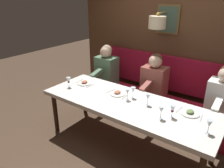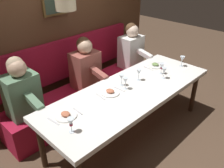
{
  "view_description": "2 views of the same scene",
  "coord_description": "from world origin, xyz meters",
  "px_view_note": "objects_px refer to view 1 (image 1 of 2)",
  "views": [
    {
      "loc": [
        -2.28,
        -1.41,
        2.15
      ],
      "look_at": [
        0.05,
        0.29,
        0.92
      ],
      "focal_mm": 34.5,
      "sensor_mm": 36.0,
      "label": 1
    },
    {
      "loc": [
        -1.66,
        2.04,
        2.28
      ],
      "look_at": [
        0.05,
        0.29,
        0.92
      ],
      "focal_mm": 37.83,
      "sensor_mm": 36.0,
      "label": 2
    }
  ],
  "objects_px": {
    "dining_table": "(127,106)",
    "wine_glass_5": "(127,92)",
    "wine_glass_0": "(173,109)",
    "wine_glass_3": "(161,110)",
    "diner_nearest": "(223,94)",
    "wine_glass_2": "(209,124)",
    "wine_glass_1": "(69,80)",
    "diner_near": "(154,78)",
    "diner_middle": "(106,67)",
    "wine_glass_4": "(133,90)",
    "wine_glass_6": "(148,97)"
  },
  "relations": [
    {
      "from": "wine_glass_3",
      "to": "wine_glass_6",
      "type": "distance_m",
      "value": 0.36
    },
    {
      "from": "diner_nearest",
      "to": "wine_glass_5",
      "type": "xyz_separation_m",
      "value": [
        -0.82,
        1.09,
        0.04
      ]
    },
    {
      "from": "dining_table",
      "to": "wine_glass_5",
      "type": "relative_size",
      "value": 15.29
    },
    {
      "from": "wine_glass_0",
      "to": "wine_glass_6",
      "type": "height_order",
      "value": "same"
    },
    {
      "from": "wine_glass_1",
      "to": "wine_glass_2",
      "type": "relative_size",
      "value": 1.0
    },
    {
      "from": "wine_glass_1",
      "to": "wine_glass_4",
      "type": "bearing_deg",
      "value": -74.9
    },
    {
      "from": "wine_glass_4",
      "to": "wine_glass_2",
      "type": "bearing_deg",
      "value": -103.08
    },
    {
      "from": "diner_near",
      "to": "wine_glass_6",
      "type": "height_order",
      "value": "diner_near"
    },
    {
      "from": "wine_glass_6",
      "to": "wine_glass_1",
      "type": "bearing_deg",
      "value": 99.14
    },
    {
      "from": "diner_middle",
      "to": "wine_glass_0",
      "type": "xyz_separation_m",
      "value": [
        -0.9,
        -1.7,
        0.04
      ]
    },
    {
      "from": "wine_glass_1",
      "to": "diner_near",
      "type": "bearing_deg",
      "value": -45.56
    },
    {
      "from": "diner_nearest",
      "to": "wine_glass_4",
      "type": "xyz_separation_m",
      "value": [
        -0.72,
        1.05,
        0.04
      ]
    },
    {
      "from": "dining_table",
      "to": "diner_middle",
      "type": "relative_size",
      "value": 3.17
    },
    {
      "from": "diner_middle",
      "to": "wine_glass_6",
      "type": "relative_size",
      "value": 4.82
    },
    {
      "from": "wine_glass_2",
      "to": "wine_glass_4",
      "type": "relative_size",
      "value": 1.0
    },
    {
      "from": "diner_nearest",
      "to": "diner_middle",
      "type": "distance_m",
      "value": 2.09
    },
    {
      "from": "diner_near",
      "to": "dining_table",
      "type": "bearing_deg",
      "value": -179.21
    },
    {
      "from": "wine_glass_6",
      "to": "wine_glass_2",
      "type": "bearing_deg",
      "value": -102.79
    },
    {
      "from": "diner_nearest",
      "to": "wine_glass_2",
      "type": "bearing_deg",
      "value": -177.13
    },
    {
      "from": "wine_glass_5",
      "to": "wine_glass_3",
      "type": "bearing_deg",
      "value": -107.32
    },
    {
      "from": "diner_middle",
      "to": "wine_glass_0",
      "type": "bearing_deg",
      "value": -117.86
    },
    {
      "from": "wine_glass_2",
      "to": "wine_glass_5",
      "type": "height_order",
      "value": "same"
    },
    {
      "from": "diner_nearest",
      "to": "diner_near",
      "type": "height_order",
      "value": "same"
    },
    {
      "from": "wine_glass_0",
      "to": "wine_glass_5",
      "type": "bearing_deg",
      "value": 83.42
    },
    {
      "from": "diner_middle",
      "to": "wine_glass_4",
      "type": "xyz_separation_m",
      "value": [
        -0.72,
        -1.04,
        0.04
      ]
    },
    {
      "from": "diner_near",
      "to": "wine_glass_5",
      "type": "distance_m",
      "value": 0.82
    },
    {
      "from": "wine_glass_0",
      "to": "wine_glass_1",
      "type": "relative_size",
      "value": 1.0
    },
    {
      "from": "wine_glass_2",
      "to": "dining_table",
      "type": "bearing_deg",
      "value": 85.05
    },
    {
      "from": "wine_glass_1",
      "to": "wine_glass_6",
      "type": "xyz_separation_m",
      "value": [
        0.21,
        -1.3,
        0.0
      ]
    },
    {
      "from": "diner_middle",
      "to": "wine_glass_2",
      "type": "relative_size",
      "value": 4.82
    },
    {
      "from": "diner_nearest",
      "to": "wine_glass_2",
      "type": "height_order",
      "value": "diner_nearest"
    },
    {
      "from": "wine_glass_0",
      "to": "wine_glass_2",
      "type": "relative_size",
      "value": 1.0
    },
    {
      "from": "wine_glass_3",
      "to": "diner_middle",
      "type": "bearing_deg",
      "value": 57.89
    },
    {
      "from": "dining_table",
      "to": "diner_near",
      "type": "relative_size",
      "value": 3.17
    },
    {
      "from": "dining_table",
      "to": "wine_glass_2",
      "type": "relative_size",
      "value": 15.29
    },
    {
      "from": "dining_table",
      "to": "wine_glass_6",
      "type": "distance_m",
      "value": 0.34
    },
    {
      "from": "diner_near",
      "to": "wine_glass_0",
      "type": "height_order",
      "value": "diner_near"
    },
    {
      "from": "wine_glass_3",
      "to": "wine_glass_4",
      "type": "height_order",
      "value": "same"
    },
    {
      "from": "wine_glass_3",
      "to": "wine_glass_5",
      "type": "bearing_deg",
      "value": 72.68
    },
    {
      "from": "dining_table",
      "to": "wine_glass_3",
      "type": "relative_size",
      "value": 15.29
    },
    {
      "from": "wine_glass_0",
      "to": "wine_glass_1",
      "type": "distance_m",
      "value": 1.69
    },
    {
      "from": "diner_middle",
      "to": "wine_glass_1",
      "type": "xyz_separation_m",
      "value": [
        -1.0,
        -0.01,
        0.04
      ]
    },
    {
      "from": "diner_nearest",
      "to": "diner_middle",
      "type": "xyz_separation_m",
      "value": [
        0.0,
        2.09,
        0.0
      ]
    },
    {
      "from": "wine_glass_0",
      "to": "dining_table",
      "type": "bearing_deg",
      "value": 88.62
    },
    {
      "from": "wine_glass_1",
      "to": "wine_glass_4",
      "type": "height_order",
      "value": "same"
    },
    {
      "from": "dining_table",
      "to": "diner_nearest",
      "type": "distance_m",
      "value": 1.38
    },
    {
      "from": "dining_table",
      "to": "wine_glass_0",
      "type": "distance_m",
      "value": 0.68
    },
    {
      "from": "diner_nearest",
      "to": "wine_glass_4",
      "type": "distance_m",
      "value": 1.28
    },
    {
      "from": "wine_glass_4",
      "to": "wine_glass_6",
      "type": "relative_size",
      "value": 1.0
    },
    {
      "from": "diner_nearest",
      "to": "wine_glass_5",
      "type": "relative_size",
      "value": 4.82
    }
  ]
}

